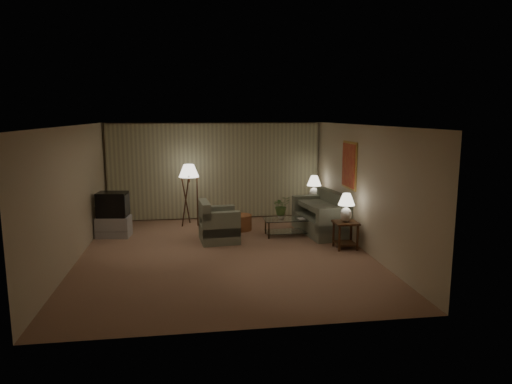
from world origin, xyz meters
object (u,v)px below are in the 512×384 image
at_px(armchair, 219,225).
at_px(side_table_near, 345,230).
at_px(table_lamp_near, 346,205).
at_px(ottoman, 240,222).
at_px(sofa, 321,217).
at_px(crt_tv, 113,204).
at_px(side_table_far, 314,207).
at_px(tv_cabinet, 114,227).
at_px(table_lamp_far, 314,186).
at_px(coffee_table, 287,224).
at_px(floor_lamp, 189,194).
at_px(vase, 281,216).

bearing_deg(armchair, side_table_near, -115.22).
relative_size(table_lamp_near, ottoman, 1.07).
bearing_deg(sofa, crt_tv, -101.49).
relative_size(armchair, crt_tv, 1.42).
bearing_deg(side_table_far, tv_cabinet, -170.69).
xyz_separation_m(table_lamp_far, coffee_table, (-1.04, -1.35, -0.72)).
distance_m(sofa, table_lamp_near, 1.47).
relative_size(coffee_table, floor_lamp, 0.69).
xyz_separation_m(side_table_far, ottoman, (-2.11, -0.65, -0.21)).
bearing_deg(crt_tv, ottoman, 10.88).
bearing_deg(side_table_far, side_table_near, -90.00).
xyz_separation_m(side_table_far, crt_tv, (-5.20, -0.85, 0.39)).
bearing_deg(table_lamp_far, coffee_table, -127.52).
xyz_separation_m(floor_lamp, vase, (2.19, -1.41, -0.36)).
xyz_separation_m(table_lamp_far, tv_cabinet, (-5.20, -0.85, -0.75)).
distance_m(side_table_near, tv_cabinet, 5.49).
distance_m(table_lamp_far, vase, 1.87).
bearing_deg(crt_tv, vase, 0.04).
distance_m(armchair, vase, 1.55).
relative_size(coffee_table, crt_tv, 1.52).
height_order(side_table_far, vase, side_table_far).
distance_m(side_table_far, tv_cabinet, 5.27).
height_order(crt_tv, floor_lamp, floor_lamp).
bearing_deg(vase, floor_lamp, 147.25).
relative_size(crt_tv, ottoman, 1.26).
xyz_separation_m(table_lamp_near, coffee_table, (-1.04, 1.25, -0.69)).
distance_m(ottoman, vase, 1.20).
bearing_deg(armchair, ottoman, -37.18).
xyz_separation_m(side_table_near, side_table_far, (0.00, 2.60, -0.00)).
relative_size(floor_lamp, vase, 9.89).
bearing_deg(vase, crt_tv, 172.93).
distance_m(tv_cabinet, floor_lamp, 2.13).
bearing_deg(coffee_table, floor_lamp, 148.96).
height_order(sofa, side_table_far, sofa).
bearing_deg(armchair, vase, -85.42).
xyz_separation_m(table_lamp_far, floor_lamp, (-3.38, 0.06, -0.15)).
xyz_separation_m(crt_tv, floor_lamp, (1.82, 0.91, 0.06)).
distance_m(coffee_table, ottoman, 1.28).
distance_m(side_table_near, coffee_table, 1.63).
distance_m(armchair, side_table_far, 3.15).
relative_size(armchair, table_lamp_far, 1.56).
relative_size(side_table_near, crt_tv, 0.81).
xyz_separation_m(ottoman, vase, (0.92, -0.70, 0.30)).
bearing_deg(ottoman, sofa, -17.07).
relative_size(armchair, table_lamp_near, 1.67).
bearing_deg(crt_tv, armchair, -9.88).
bearing_deg(table_lamp_near, ottoman, 137.22).
bearing_deg(crt_tv, floor_lamp, 33.61).
relative_size(table_lamp_far, tv_cabinet, 0.80).
distance_m(tv_cabinet, vase, 4.05).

